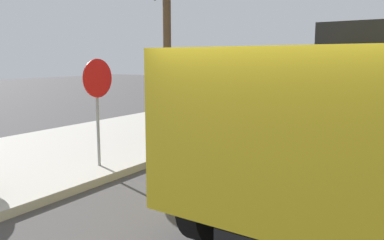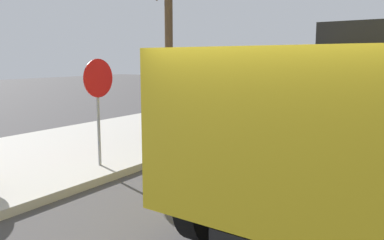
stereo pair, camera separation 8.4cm
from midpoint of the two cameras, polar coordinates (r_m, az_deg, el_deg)
stop_sign at (r=8.05m, az=-13.75°, el=3.90°), size 0.76×0.08×2.15m
dump_truck_yellow at (r=6.71m, az=23.24°, el=2.24°), size 7.11×3.06×3.00m
dump_truck_gray at (r=15.57m, az=23.74°, el=5.58°), size 7.01×2.81×3.00m
bare_tree at (r=11.26m, az=-3.93°, el=14.17°), size 1.63×1.61×6.21m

